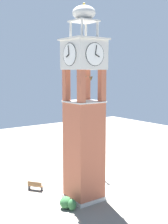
% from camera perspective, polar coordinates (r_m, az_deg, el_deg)
% --- Properties ---
extents(ground, '(80.00, 80.00, 0.00)m').
position_cam_1_polar(ground, '(30.78, 0.00, -15.91)').
color(ground, gray).
extents(clock_tower, '(3.52, 3.52, 18.38)m').
position_cam_1_polar(clock_tower, '(28.62, -0.00, -1.61)').
color(clock_tower, '#AD5B42').
rests_on(clock_tower, ground).
extents(park_bench, '(1.28, 1.56, 0.95)m').
position_cam_1_polar(park_bench, '(33.01, -9.12, -13.45)').
color(park_bench, brown).
rests_on(park_bench, ground).
extents(lamp_post, '(0.36, 0.36, 3.75)m').
position_cam_1_polar(lamp_post, '(34.97, 3.68, -8.49)').
color(lamp_post, black).
rests_on(lamp_post, ground).
extents(trash_bin, '(0.52, 0.52, 0.80)m').
position_cam_1_polar(trash_bin, '(36.07, -1.36, -11.66)').
color(trash_bin, '#2D2D33').
rests_on(trash_bin, ground).
extents(shrub_near_entry, '(0.76, 0.76, 1.05)m').
position_cam_1_polar(shrub_near_entry, '(28.30, -2.25, -16.93)').
color(shrub_near_entry, '#336638').
rests_on(shrub_near_entry, ground).
extents(shrub_left_of_tower, '(1.14, 1.14, 1.08)m').
position_cam_1_polar(shrub_left_of_tower, '(28.71, -3.38, -16.53)').
color(shrub_left_of_tower, '#336638').
rests_on(shrub_left_of_tower, ground).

